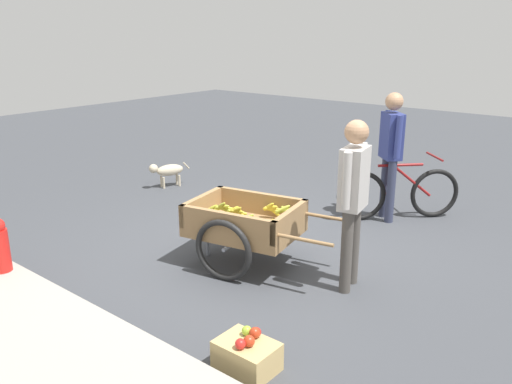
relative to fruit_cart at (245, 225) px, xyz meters
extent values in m
plane|color=#3D3F44|center=(0.03, -0.34, -0.44)|extent=(24.00, 24.00, 0.00)
cube|color=#937047|center=(0.01, 0.00, -0.04)|extent=(1.24, 1.00, 0.10)
cube|color=#937047|center=(0.52, 0.10, 0.13)|extent=(0.22, 0.80, 0.24)
cube|color=#937047|center=(-0.50, -0.10, 0.13)|extent=(0.22, 0.80, 0.24)
cube|color=#937047|center=(-0.07, 0.36, 0.13)|extent=(1.09, 0.27, 0.24)
cube|color=#937047|center=(0.08, -0.36, 0.13)|extent=(1.09, 0.27, 0.24)
torus|color=black|center=(-0.08, 0.43, -0.12)|extent=(0.64, 0.18, 0.64)
torus|color=black|center=(0.09, -0.43, -0.12)|extent=(0.64, 0.18, 0.64)
cylinder|color=gray|center=(0.01, 0.00, -0.12)|extent=(0.21, 0.87, 0.04)
cylinder|color=#937047|center=(-0.87, 0.17, 0.11)|extent=(0.55, 0.14, 0.04)
cylinder|color=#937047|center=(-0.74, -0.49, 0.11)|extent=(0.55, 0.14, 0.04)
cylinder|color=gray|center=(0.47, 0.09, -0.26)|extent=(0.04, 0.04, 0.35)
ellipsoid|color=gold|center=(-0.04, 0.12, 0.17)|extent=(0.18, 0.08, 0.15)
ellipsoid|color=gold|center=(-0.02, 0.13, 0.18)|extent=(0.18, 0.13, 0.08)
ellipsoid|color=gold|center=(-0.01, 0.14, 0.19)|extent=(0.19, 0.08, 0.08)
ellipsoid|color=gold|center=(0.00, 0.14, 0.20)|extent=(0.18, 0.06, 0.14)
ellipsoid|color=gold|center=(-0.37, -0.06, 0.07)|extent=(0.18, 0.06, 0.14)
ellipsoid|color=gold|center=(-0.37, -0.05, 0.08)|extent=(0.19, 0.09, 0.11)
ellipsoid|color=gold|center=(-0.35, -0.04, 0.09)|extent=(0.19, 0.10, 0.04)
ellipsoid|color=gold|center=(-0.35, -0.04, 0.10)|extent=(0.19, 0.08, 0.09)
ellipsoid|color=gold|center=(-0.33, -0.03, 0.11)|extent=(0.17, 0.05, 0.14)
ellipsoid|color=gold|center=(-0.12, -0.33, 0.10)|extent=(0.17, 0.08, 0.15)
ellipsoid|color=gold|center=(-0.11, -0.32, 0.11)|extent=(0.19, 0.10, 0.09)
ellipsoid|color=gold|center=(-0.10, -0.31, 0.12)|extent=(0.18, 0.14, 0.05)
ellipsoid|color=gold|center=(-0.09, -0.31, 0.13)|extent=(0.19, 0.09, 0.10)
ellipsoid|color=gold|center=(-0.08, -0.30, 0.14)|extent=(0.17, 0.07, 0.16)
ellipsoid|color=gold|center=(0.32, 0.10, 0.10)|extent=(0.18, 0.06, 0.15)
ellipsoid|color=gold|center=(0.33, 0.10, 0.11)|extent=(0.19, 0.08, 0.09)
ellipsoid|color=gold|center=(0.34, 0.11, 0.12)|extent=(0.18, 0.07, 0.05)
ellipsoid|color=gold|center=(0.35, 0.12, 0.13)|extent=(0.19, 0.11, 0.09)
ellipsoid|color=gold|center=(0.36, 0.13, 0.14)|extent=(0.18, 0.10, 0.15)
ellipsoid|color=gold|center=(-0.38, -0.22, 0.17)|extent=(0.17, 0.06, 0.15)
ellipsoid|color=gold|center=(-0.36, -0.21, 0.18)|extent=(0.19, 0.11, 0.08)
ellipsoid|color=gold|center=(-0.35, -0.20, 0.19)|extent=(0.18, 0.14, 0.08)
ellipsoid|color=gold|center=(-0.34, -0.20, 0.20)|extent=(0.17, 0.14, 0.13)
ellipsoid|color=gold|center=(0.18, -0.07, 0.09)|extent=(0.18, 0.08, 0.13)
ellipsoid|color=gold|center=(0.19, -0.06, 0.10)|extent=(0.19, 0.12, 0.05)
ellipsoid|color=gold|center=(0.22, -0.05, 0.11)|extent=(0.17, 0.07, 0.14)
ellipsoid|color=gold|center=(0.05, 0.06, 0.07)|extent=(0.17, 0.06, 0.15)
ellipsoid|color=gold|center=(0.06, 0.07, 0.08)|extent=(0.19, 0.07, 0.10)
ellipsoid|color=gold|center=(0.07, 0.07, 0.09)|extent=(0.18, 0.06, 0.05)
ellipsoid|color=gold|center=(0.08, 0.08, 0.10)|extent=(0.19, 0.07, 0.10)
ellipsoid|color=gold|center=(0.09, 0.09, 0.11)|extent=(0.17, 0.06, 0.15)
ellipsoid|color=gold|center=(-0.22, 0.16, 0.13)|extent=(0.18, 0.05, 0.12)
ellipsoid|color=gold|center=(-0.21, 0.17, 0.14)|extent=(0.19, 0.07, 0.10)
ellipsoid|color=gold|center=(-0.20, 0.18, 0.15)|extent=(0.19, 0.11, 0.05)
ellipsoid|color=gold|center=(-0.19, 0.18, 0.16)|extent=(0.19, 0.06, 0.09)
ellipsoid|color=gold|center=(-0.18, 0.19, 0.17)|extent=(0.18, 0.10, 0.14)
ellipsoid|color=gold|center=(0.13, 0.16, 0.19)|extent=(0.18, 0.07, 0.14)
ellipsoid|color=gold|center=(0.14, 0.17, 0.20)|extent=(0.19, 0.10, 0.09)
ellipsoid|color=gold|center=(0.15, 0.17, 0.21)|extent=(0.18, 0.13, 0.04)
ellipsoid|color=gold|center=(0.16, 0.18, 0.22)|extent=(0.19, 0.09, 0.10)
ellipsoid|color=gold|center=(0.17, 0.19, 0.23)|extent=(0.17, 0.08, 0.15)
cylinder|color=#4C4742|center=(-1.14, -0.12, -0.03)|extent=(0.11, 0.11, 0.81)
cylinder|color=#4C4742|center=(-1.10, -0.33, -0.03)|extent=(0.11, 0.11, 0.81)
cube|color=#B7B2AD|center=(-1.12, -0.23, 0.66)|extent=(0.26, 0.37, 0.58)
sphere|color=tan|center=(-1.12, -0.23, 1.09)|extent=(0.22, 0.22, 0.22)
cylinder|color=#B7B2AD|center=(-1.16, -0.01, 0.69)|extent=(0.08, 0.08, 0.52)
cylinder|color=#B7B2AD|center=(-1.08, -0.44, 0.69)|extent=(0.08, 0.10, 0.52)
torus|color=black|center=(-0.99, -2.71, -0.11)|extent=(0.50, 0.52, 0.66)
torus|color=black|center=(-0.30, -1.99, -0.11)|extent=(0.50, 0.52, 0.66)
cylinder|color=maroon|center=(-0.65, -2.35, 0.29)|extent=(0.44, 0.46, 0.04)
cylinder|color=maroon|center=(-0.56, -2.26, 0.12)|extent=(0.10, 0.10, 0.45)
cylinder|color=maroon|center=(-0.77, -2.48, 0.07)|extent=(0.39, 0.41, 0.43)
ellipsoid|color=black|center=(-0.55, -2.25, 0.38)|extent=(0.20, 0.08, 0.06)
cylinder|color=maroon|center=(-0.96, -2.67, 0.39)|extent=(0.35, 0.34, 0.03)
cylinder|color=#333851|center=(-0.46, -2.31, -0.03)|extent=(0.11, 0.11, 0.82)
cylinder|color=#333851|center=(-0.62, -2.16, -0.03)|extent=(0.11, 0.11, 0.82)
cube|color=navy|center=(-0.54, -2.24, 0.68)|extent=(0.38, 0.38, 0.58)
sphere|color=tan|center=(-0.54, -2.24, 1.11)|extent=(0.22, 0.22, 0.22)
cylinder|color=navy|center=(-0.38, -2.39, 0.71)|extent=(0.08, 0.17, 0.53)
cylinder|color=navy|center=(-0.70, -2.09, 0.71)|extent=(0.08, 0.10, 0.53)
ellipsoid|color=beige|center=(2.81, -1.47, -0.17)|extent=(0.32, 0.48, 0.18)
sphere|color=beige|center=(2.90, -1.22, -0.11)|extent=(0.14, 0.14, 0.14)
cylinder|color=beige|center=(2.71, -1.73, -0.13)|extent=(0.06, 0.11, 0.12)
cylinder|color=beige|center=(2.80, -1.33, -0.35)|extent=(0.04, 0.04, 0.18)
cylinder|color=beige|center=(2.90, -1.37, -0.35)|extent=(0.04, 0.04, 0.18)
cylinder|color=beige|center=(2.71, -1.58, -0.35)|extent=(0.04, 0.04, 0.18)
cylinder|color=beige|center=(2.81, -1.61, -0.35)|extent=(0.04, 0.04, 0.18)
cylinder|color=red|center=(1.59, 1.83, -0.16)|extent=(0.18, 0.18, 0.55)
cylinder|color=orange|center=(1.01, -1.38, -0.32)|extent=(0.28, 0.28, 0.23)
cube|color=tan|center=(-1.19, 1.40, -0.33)|extent=(0.44, 0.32, 0.22)
sphere|color=#B23319|center=(-1.23, 1.42, -0.17)|extent=(0.09, 0.09, 0.09)
sphere|color=#99BF33|center=(-1.13, 1.32, -0.18)|extent=(0.08, 0.08, 0.08)
sphere|color=red|center=(-1.20, 1.48, -0.18)|extent=(0.08, 0.08, 0.08)
sphere|color=#B23319|center=(-1.20, 1.31, -0.18)|extent=(0.08, 0.08, 0.08)
sphere|color=red|center=(-1.20, 1.29, -0.18)|extent=(0.08, 0.08, 0.08)
camera|label=1|loc=(-3.35, 3.95, 1.96)|focal=37.02mm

